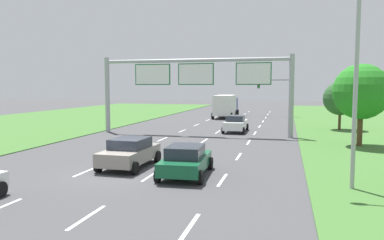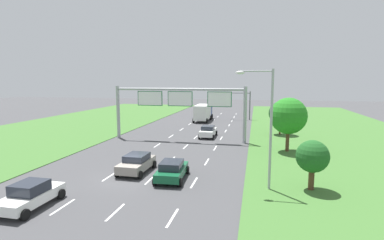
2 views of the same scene
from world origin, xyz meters
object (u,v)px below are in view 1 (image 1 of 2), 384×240
at_px(sign_gantry, 195,79).
at_px(car_mid_lane, 236,124).
at_px(car_near_red, 186,160).
at_px(traffic_light_mast, 277,90).
at_px(roadside_tree_mid, 361,92).
at_px(box_truck, 226,105).
at_px(street_lamp, 346,67).
at_px(roadside_tree_far, 340,98).
at_px(car_lead_silver, 130,152).

bearing_deg(sign_gantry, car_mid_lane, 42.27).
relative_size(car_near_red, traffic_light_mast, 0.77).
xyz_separation_m(traffic_light_mast, roadside_tree_mid, (6.55, -26.37, 0.06)).
relative_size(box_truck, traffic_light_mast, 1.48).
bearing_deg(street_lamp, car_mid_lane, 110.43).
distance_m(box_truck, sign_gantry, 19.53).
bearing_deg(traffic_light_mast, car_near_red, -94.82).
xyz_separation_m(car_near_red, car_mid_lane, (-0.02, 18.11, 0.04)).
distance_m(sign_gantry, roadside_tree_far, 14.78).
relative_size(car_lead_silver, roadside_tree_far, 0.90).
distance_m(car_mid_lane, street_lamp, 20.52).
distance_m(car_lead_silver, street_lamp, 11.42).
relative_size(car_mid_lane, box_truck, 0.54).
bearing_deg(sign_gantry, car_lead_silver, -90.69).
relative_size(car_near_red, roadside_tree_far, 0.90).
distance_m(car_near_red, sign_gantry, 16.06).
height_order(car_mid_lane, traffic_light_mast, traffic_light_mast).
xyz_separation_m(box_truck, roadside_tree_far, (13.29, -12.46, 1.43)).
xyz_separation_m(car_lead_silver, car_mid_lane, (3.42, 16.92, -0.00)).
xyz_separation_m(car_lead_silver, street_lamp, (10.42, -1.89, 4.28)).
bearing_deg(box_truck, car_lead_silver, -89.75).
bearing_deg(street_lamp, sign_gantry, 122.88).
relative_size(traffic_light_mast, street_lamp, 0.66).
relative_size(car_mid_lane, sign_gantry, 0.26).
height_order(car_near_red, traffic_light_mast, traffic_light_mast).
xyz_separation_m(box_truck, traffic_light_mast, (6.75, 3.44, 2.16)).
height_order(car_mid_lane, street_lamp, street_lamp).
distance_m(sign_gantry, street_lamp, 18.88).
xyz_separation_m(car_mid_lane, sign_gantry, (-3.25, -2.95, 4.14)).
bearing_deg(roadside_tree_far, sign_gantry, -152.39).
bearing_deg(car_mid_lane, sign_gantry, -137.73).
bearing_deg(box_truck, car_near_red, -84.06).
xyz_separation_m(car_mid_lane, roadside_tree_far, (9.76, 3.85, 2.34)).
bearing_deg(car_lead_silver, traffic_light_mast, 80.80).
bearing_deg(roadside_tree_mid, box_truck, 120.11).
relative_size(street_lamp, roadside_tree_far, 1.78).
bearing_deg(car_mid_lane, car_near_red, -89.95).
bearing_deg(sign_gantry, roadside_tree_far, 27.61).
relative_size(traffic_light_mast, roadside_tree_far, 1.17).
bearing_deg(car_lead_silver, roadside_tree_far, 58.66).
bearing_deg(street_lamp, roadside_tree_far, 83.08).
bearing_deg(car_mid_lane, traffic_light_mast, 80.75).
bearing_deg(car_near_red, street_lamp, -9.03).
height_order(sign_gantry, roadside_tree_far, sign_gantry).
distance_m(sign_gantry, roadside_tree_mid, 13.56).
bearing_deg(car_near_red, box_truck, 92.53).
height_order(box_truck, roadside_tree_far, roadside_tree_far).
height_order(box_truck, street_lamp, street_lamp).
bearing_deg(car_near_red, traffic_light_mast, 81.82).
bearing_deg(roadside_tree_mid, traffic_light_mast, 103.96).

